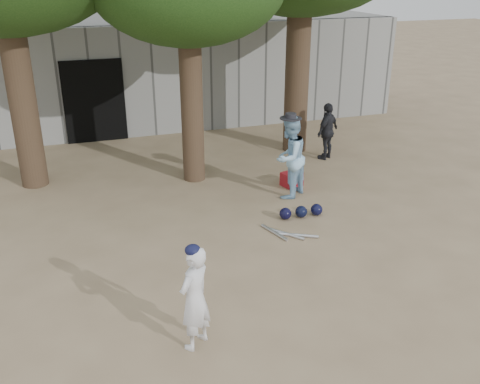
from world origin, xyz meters
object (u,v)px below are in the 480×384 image
object	(u,v)px
spectator_dark	(327,131)
red_bag	(292,179)
spectator_blue	(289,157)
boy_player	(195,298)

from	to	relation	value
spectator_dark	red_bag	bearing A→B (deg)	9.92
spectator_blue	red_bag	bearing A→B (deg)	-158.09
boy_player	spectator_dark	distance (m)	7.64
spectator_blue	spectator_dark	bearing A→B (deg)	-171.31
boy_player	red_bag	xyz separation A→B (m)	(3.32, 4.52, -0.55)
red_bag	spectator_blue	bearing A→B (deg)	-121.39
boy_player	spectator_dark	xyz separation A→B (m)	(4.86, 5.89, 0.00)
spectator_blue	red_bag	size ratio (longest dim) A/B	4.04
spectator_blue	spectator_dark	xyz separation A→B (m)	(1.85, 1.87, -0.15)
spectator_blue	spectator_dark	distance (m)	2.63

